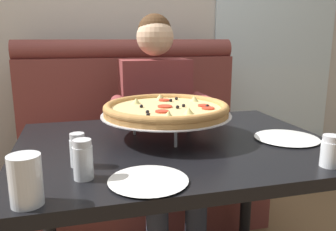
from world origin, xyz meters
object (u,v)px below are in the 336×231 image
at_px(pizza, 166,110).
at_px(shaker_oregano, 83,162).
at_px(dining_table, 176,166).
at_px(booth_bench, 136,154).
at_px(plate_near_left, 287,137).
at_px(diner_main, 159,116).
at_px(plate_near_right, 148,178).
at_px(drinking_glass, 26,184).
at_px(shaker_pepper_flakes, 330,153).
at_px(patio_chair, 238,98).
at_px(shaker_parmesan, 78,152).

bearing_deg(pizza, shaker_oregano, -134.01).
xyz_separation_m(dining_table, pizza, (-0.02, 0.08, 0.21)).
bearing_deg(booth_bench, plate_near_left, -66.63).
bearing_deg(diner_main, pizza, -100.78).
xyz_separation_m(dining_table, plate_near_left, (0.43, -0.08, 0.11)).
relative_size(diner_main, shaker_oregano, 11.18).
xyz_separation_m(booth_bench, shaker_oregano, (-0.35, -1.17, 0.41)).
height_order(plate_near_right, drinking_glass, drinking_glass).
relative_size(dining_table, pizza, 2.29).
distance_m(pizza, shaker_pepper_flakes, 0.60).
relative_size(booth_bench, shaker_pepper_flakes, 14.97).
bearing_deg(plate_near_right, shaker_oregano, 157.72).
bearing_deg(plate_near_left, diner_main, 114.98).
xyz_separation_m(booth_bench, patio_chair, (1.28, 1.12, 0.13)).
bearing_deg(dining_table, shaker_oregano, -142.69).
bearing_deg(patio_chair, plate_near_right, -121.54).
bearing_deg(diner_main, booth_bench, 108.80).
xyz_separation_m(plate_near_left, plate_near_right, (-0.60, -0.26, 0.00)).
bearing_deg(plate_near_left, dining_table, 169.76).
bearing_deg(shaker_parmesan, plate_near_left, 6.02).
bearing_deg(drinking_glass, booth_bench, 69.71).
distance_m(dining_table, patio_chair, 2.41).
bearing_deg(booth_bench, diner_main, -71.20).
distance_m(dining_table, shaker_pepper_flakes, 0.55).
height_order(dining_table, patio_chair, patio_chair).
bearing_deg(shaker_pepper_flakes, patio_chair, 69.58).
distance_m(shaker_pepper_flakes, shaker_oregano, 0.74).
bearing_deg(plate_near_right, drinking_glass, -170.13).
bearing_deg(pizza, plate_near_left, -19.07).
height_order(pizza, shaker_oregano, pizza).
xyz_separation_m(pizza, shaker_parmesan, (-0.34, -0.24, -0.07)).
xyz_separation_m(booth_bench, diner_main, (0.09, -0.27, 0.31)).
xyz_separation_m(shaker_pepper_flakes, shaker_oregano, (-0.73, 0.10, 0.01)).
height_order(pizza, patio_chair, pizza).
distance_m(diner_main, pizza, 0.60).
xyz_separation_m(dining_table, shaker_pepper_flakes, (0.38, -0.36, 0.14)).
bearing_deg(patio_chair, booth_bench, -138.63).
height_order(booth_bench, diner_main, diner_main).
bearing_deg(dining_table, patio_chair, 57.89).
relative_size(pizza, drinking_glass, 4.15).
distance_m(pizza, plate_near_left, 0.48).
relative_size(plate_near_left, drinking_glass, 2.01).
relative_size(shaker_parmesan, plate_near_right, 0.47).
height_order(dining_table, drinking_glass, drinking_glass).
bearing_deg(shaker_pepper_flakes, shaker_parmesan, 164.66).
xyz_separation_m(pizza, plate_near_left, (0.44, -0.15, -0.10)).
xyz_separation_m(shaker_parmesan, plate_near_right, (0.18, -0.17, -0.03)).
bearing_deg(plate_near_left, drinking_glass, -161.16).
bearing_deg(booth_bench, shaker_parmesan, -108.56).
distance_m(dining_table, pizza, 0.22).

